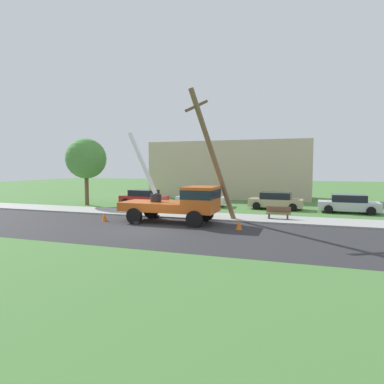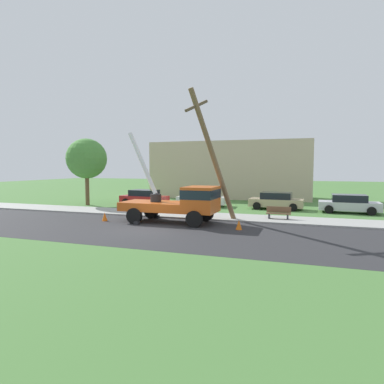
% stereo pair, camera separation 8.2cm
% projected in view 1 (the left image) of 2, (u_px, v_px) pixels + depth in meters
% --- Properties ---
extents(ground_plane, '(120.00, 120.00, 0.00)m').
position_uv_depth(ground_plane, '(205.00, 206.00, 30.35)').
color(ground_plane, '#477538').
extents(road_asphalt, '(80.00, 8.53, 0.01)m').
position_uv_depth(road_asphalt, '(146.00, 229.00, 19.02)').
color(road_asphalt, '#2B2B2D').
rests_on(road_asphalt, ground).
extents(sidewalk_strip, '(80.00, 3.15, 0.10)m').
position_uv_depth(sidewalk_strip, '(182.00, 215.00, 24.53)').
color(sidewalk_strip, '#9E9E99').
rests_on(sidewalk_strip, ground).
extents(utility_truck, '(6.76, 3.20, 5.98)m').
position_uv_depth(utility_truck, '(182.00, 201.00, 21.07)').
color(utility_truck, '#C65119').
rests_on(utility_truck, ground).
extents(leaning_utility_pole, '(2.46, 3.81, 8.30)m').
position_uv_depth(leaning_utility_pole, '(213.00, 156.00, 20.90)').
color(leaning_utility_pole, brown).
rests_on(leaning_utility_pole, ground).
extents(traffic_cone_ahead, '(0.36, 0.36, 0.56)m').
position_uv_depth(traffic_cone_ahead, '(239.00, 225.00, 18.95)').
color(traffic_cone_ahead, orange).
rests_on(traffic_cone_ahead, ground).
extents(traffic_cone_behind, '(0.36, 0.36, 0.56)m').
position_uv_depth(traffic_cone_behind, '(105.00, 217.00, 21.94)').
color(traffic_cone_behind, orange).
rests_on(traffic_cone_behind, ground).
extents(parked_sedan_red, '(4.53, 2.24, 1.42)m').
position_uv_depth(parked_sedan_red, '(144.00, 197.00, 31.07)').
color(parked_sedan_red, '#B21E1E').
rests_on(parked_sedan_red, ground).
extents(parked_sedan_white, '(4.49, 2.18, 1.42)m').
position_uv_depth(parked_sedan_white, '(202.00, 198.00, 30.24)').
color(parked_sedan_white, silver).
rests_on(parked_sedan_white, ground).
extents(parked_sedan_tan, '(4.47, 2.13, 1.42)m').
position_uv_depth(parked_sedan_tan, '(276.00, 201.00, 28.07)').
color(parked_sedan_tan, tan).
rests_on(parked_sedan_tan, ground).
extents(parked_sedan_silver, '(4.44, 2.08, 1.42)m').
position_uv_depth(parked_sedan_silver, '(348.00, 204.00, 25.82)').
color(parked_sedan_silver, '#B7B7BF').
rests_on(parked_sedan_silver, ground).
extents(park_bench, '(1.60, 0.45, 0.90)m').
position_uv_depth(park_bench, '(278.00, 213.00, 22.34)').
color(park_bench, brown).
rests_on(park_bench, ground).
extents(roadside_tree_near, '(3.69, 3.69, 6.17)m').
position_uv_depth(roadside_tree_near, '(86.00, 159.00, 30.76)').
color(roadside_tree_near, brown).
rests_on(roadside_tree_near, ground).
extents(lowrise_building_backdrop, '(18.00, 6.00, 6.40)m').
position_uv_depth(lowrise_building_backdrop, '(230.00, 170.00, 38.79)').
color(lowrise_building_backdrop, '#C6B293').
rests_on(lowrise_building_backdrop, ground).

